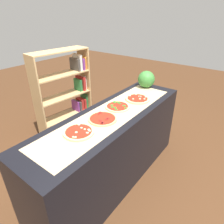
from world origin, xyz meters
TOP-DOWN VIEW (x-y plane):
  - ground_plane at (0.00, 0.00)m, footprint 12.00×12.00m
  - counter at (0.00, 0.00)m, footprint 2.11×0.59m
  - parchment_paper at (0.00, 0.00)m, footprint 1.82×0.44m
  - pizza_mushroom_0 at (-0.46, 0.02)m, footprint 0.27×0.27m
  - pizza_pepperoni_1 at (-0.15, -0.00)m, footprint 0.28×0.28m
  - pizza_spinach_2 at (0.15, 0.04)m, footprint 0.27×0.27m
  - pizza_mushroom_3 at (0.46, -0.03)m, footprint 0.29×0.29m
  - watermelon at (0.90, 0.10)m, footprint 0.23×0.23m
  - bookshelf at (0.45, 1.18)m, footprint 0.90×0.36m

SIDE VIEW (x-z plane):
  - ground_plane at x=0.00m, z-range 0.00..0.00m
  - counter at x=0.00m, z-range 0.00..0.90m
  - bookshelf at x=0.45m, z-range -0.01..1.35m
  - parchment_paper at x=0.00m, z-range 0.90..0.90m
  - pizza_pepperoni_1 at x=-0.15m, z-range 0.90..0.92m
  - pizza_spinach_2 at x=0.15m, z-range 0.90..0.92m
  - pizza_mushroom_0 at x=-0.46m, z-range 0.90..0.93m
  - pizza_mushroom_3 at x=0.46m, z-range 0.90..0.93m
  - watermelon at x=0.90m, z-range 0.90..1.13m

